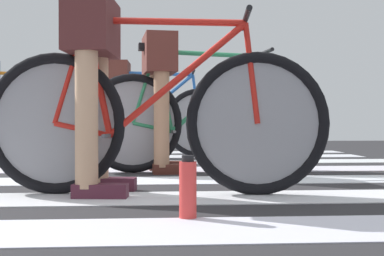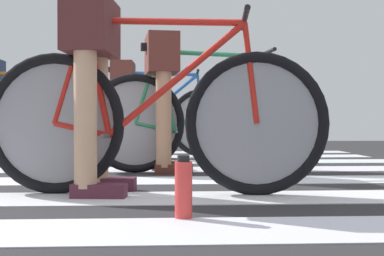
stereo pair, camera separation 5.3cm
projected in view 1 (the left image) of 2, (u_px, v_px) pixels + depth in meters
ground at (100, 185)px, 3.16m from camera, size 18.00×14.00×0.02m
crosswalk_markings at (100, 181)px, 3.26m from camera, size 5.47×6.51×0.00m
bicycle_1_of_4 at (155, 118)px, 2.64m from camera, size 1.73×0.52×0.93m
cyclist_1_of_4 at (93, 68)px, 2.65m from camera, size 0.35×0.43×0.98m
bicycle_2_of_4 at (202, 119)px, 3.89m from camera, size 1.73×0.52×0.93m
cyclist_2_of_4 at (160, 84)px, 3.83m from camera, size 0.35×0.43×1.00m
bicycle_3_of_4 at (149, 120)px, 5.46m from camera, size 1.74×0.52×0.93m
cyclist_3_of_4 at (119, 96)px, 5.45m from camera, size 0.32×0.42×0.99m
bicycle_4_of_4 at (15, 120)px, 5.46m from camera, size 1.74×0.52×0.93m
water_bottle at (188, 189)px, 1.99m from camera, size 0.07×0.07×0.24m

